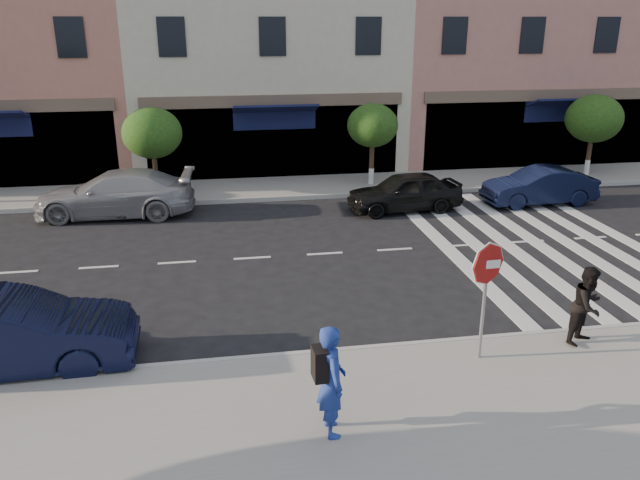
{
  "coord_description": "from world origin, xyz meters",
  "views": [
    {
      "loc": [
        -2.81,
        -11.84,
        6.12
      ],
      "look_at": [
        -0.6,
        1.26,
        1.4
      ],
      "focal_mm": 35.0,
      "sensor_mm": 36.0,
      "label": 1
    }
  ],
  "objects_px": {
    "stop_sign": "(487,275)",
    "photographer": "(332,380)",
    "walker": "(588,305)",
    "car_near_mid": "(8,335)",
    "car_far_right": "(539,186)",
    "car_far_mid": "(404,192)",
    "car_far_left": "(115,194)"
  },
  "relations": [
    {
      "from": "car_far_mid",
      "to": "car_far_right",
      "type": "height_order",
      "value": "car_far_mid"
    },
    {
      "from": "stop_sign",
      "to": "photographer",
      "type": "xyz_separation_m",
      "value": [
        -3.13,
        -1.7,
        -0.79
      ]
    },
    {
      "from": "car_far_mid",
      "to": "car_near_mid",
      "type": "bearing_deg",
      "value": -54.26
    },
    {
      "from": "stop_sign",
      "to": "car_near_mid",
      "type": "distance_m",
      "value": 8.69
    },
    {
      "from": "stop_sign",
      "to": "car_far_mid",
      "type": "height_order",
      "value": "stop_sign"
    },
    {
      "from": "car_near_mid",
      "to": "car_far_right",
      "type": "height_order",
      "value": "car_near_mid"
    },
    {
      "from": "photographer",
      "to": "walker",
      "type": "bearing_deg",
      "value": -73.6
    },
    {
      "from": "photographer",
      "to": "car_far_right",
      "type": "relative_size",
      "value": 0.46
    },
    {
      "from": "walker",
      "to": "car_far_mid",
      "type": "relative_size",
      "value": 0.41
    },
    {
      "from": "walker",
      "to": "car_near_mid",
      "type": "bearing_deg",
      "value": 143.22
    },
    {
      "from": "photographer",
      "to": "car_far_left",
      "type": "height_order",
      "value": "photographer"
    },
    {
      "from": "car_near_mid",
      "to": "car_far_right",
      "type": "distance_m",
      "value": 17.21
    },
    {
      "from": "stop_sign",
      "to": "car_far_right",
      "type": "bearing_deg",
      "value": 55.0
    },
    {
      "from": "car_far_right",
      "to": "walker",
      "type": "bearing_deg",
      "value": -25.18
    },
    {
      "from": "photographer",
      "to": "car_far_left",
      "type": "relative_size",
      "value": 0.35
    },
    {
      "from": "car_near_mid",
      "to": "car_far_mid",
      "type": "xyz_separation_m",
      "value": [
        10.05,
        8.63,
        -0.08
      ]
    },
    {
      "from": "stop_sign",
      "to": "car_far_right",
      "type": "xyz_separation_m",
      "value": [
        6.37,
        9.85,
        -1.2
      ]
    },
    {
      "from": "car_near_mid",
      "to": "photographer",
      "type": "bearing_deg",
      "value": -120.61
    },
    {
      "from": "stop_sign",
      "to": "car_far_mid",
      "type": "relative_size",
      "value": 0.6
    },
    {
      "from": "walker",
      "to": "car_near_mid",
      "type": "distance_m",
      "value": 10.82
    },
    {
      "from": "car_near_mid",
      "to": "car_far_left",
      "type": "xyz_separation_m",
      "value": [
        0.57,
        9.65,
        0.0
      ]
    },
    {
      "from": "stop_sign",
      "to": "car_far_left",
      "type": "relative_size",
      "value": 0.45
    },
    {
      "from": "walker",
      "to": "car_far_mid",
      "type": "distance_m",
      "value": 9.66
    },
    {
      "from": "walker",
      "to": "car_near_mid",
      "type": "xyz_separation_m",
      "value": [
        -10.77,
        1.0,
        -0.2
      ]
    },
    {
      "from": "car_near_mid",
      "to": "car_far_left",
      "type": "relative_size",
      "value": 0.88
    },
    {
      "from": "car_far_mid",
      "to": "walker",
      "type": "bearing_deg",
      "value": -0.62
    },
    {
      "from": "car_near_mid",
      "to": "car_far_mid",
      "type": "height_order",
      "value": "car_near_mid"
    },
    {
      "from": "stop_sign",
      "to": "photographer",
      "type": "bearing_deg",
      "value": -153.57
    },
    {
      "from": "stop_sign",
      "to": "car_far_mid",
      "type": "bearing_deg",
      "value": 79.14
    },
    {
      "from": "stop_sign",
      "to": "walker",
      "type": "height_order",
      "value": "stop_sign"
    },
    {
      "from": "walker",
      "to": "car_far_right",
      "type": "height_order",
      "value": "walker"
    },
    {
      "from": "car_far_mid",
      "to": "car_far_right",
      "type": "xyz_separation_m",
      "value": [
        4.85,
        -0.03,
        -0.01
      ]
    }
  ]
}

